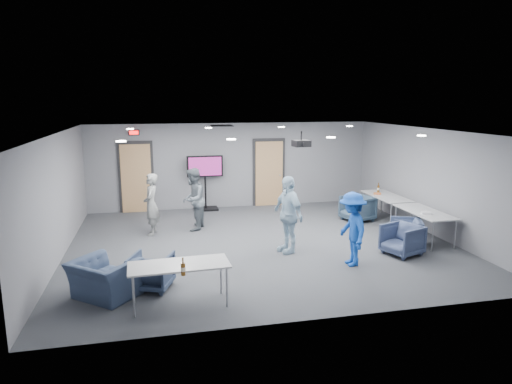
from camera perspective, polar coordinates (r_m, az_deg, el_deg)
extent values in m
plane|color=#373A3F|center=(11.12, 0.59, -6.43)|extent=(9.00, 9.00, 0.00)
plane|color=white|center=(10.61, 0.62, 7.59)|extent=(9.00, 9.00, 0.00)
cube|color=slate|center=(14.66, -2.97, 3.33)|extent=(9.00, 0.02, 2.70)
cube|color=slate|center=(7.06, 8.08, -5.66)|extent=(9.00, 0.02, 2.70)
cube|color=slate|center=(10.71, -23.53, -0.63)|extent=(0.02, 8.00, 2.70)
cube|color=slate|center=(12.59, 20.98, 1.24)|extent=(0.02, 8.00, 2.70)
cube|color=black|center=(14.48, -14.73, 1.79)|extent=(1.06, 0.06, 2.24)
cube|color=tan|center=(14.44, -14.73, 1.64)|extent=(0.90, 0.05, 2.10)
cylinder|color=#9B9FA4|center=(14.39, -13.34, 1.48)|extent=(0.04, 0.10, 0.04)
cube|color=black|center=(14.91, 1.61, 2.43)|extent=(1.06, 0.06, 2.24)
cube|color=tan|center=(14.88, 1.65, 2.30)|extent=(0.90, 0.05, 2.10)
cylinder|color=#9B9FA4|center=(14.93, 3.00, 2.12)|extent=(0.04, 0.10, 0.04)
cube|color=black|center=(14.29, -15.02, 7.19)|extent=(0.32, 0.06, 0.16)
cube|color=#FF0C0C|center=(14.25, -15.02, 7.18)|extent=(0.26, 0.02, 0.11)
cube|color=black|center=(13.27, -4.30, 8.26)|extent=(0.60, 0.60, 0.03)
cylinder|color=white|center=(8.56, -16.52, 6.09)|extent=(0.18, 0.18, 0.02)
cylinder|color=white|center=(12.14, -15.45, 7.59)|extent=(0.18, 0.18, 0.02)
cylinder|color=white|center=(8.66, -3.12, 6.60)|extent=(0.18, 0.18, 0.02)
cylinder|color=white|center=(12.21, -5.95, 7.96)|extent=(0.18, 0.18, 0.02)
cylinder|color=white|center=(9.20, 9.35, 6.75)|extent=(0.18, 0.18, 0.02)
cylinder|color=white|center=(12.60, 3.20, 8.11)|extent=(0.18, 0.18, 0.02)
cylinder|color=white|center=(10.12, 19.99, 6.63)|extent=(0.18, 0.18, 0.02)
cylinder|color=white|center=(13.29, 11.62, 8.07)|extent=(0.18, 0.18, 0.02)
imported|color=gray|center=(11.95, -12.96, -1.52)|extent=(0.46, 0.63, 1.59)
imported|color=slate|center=(12.19, -7.86, -0.90)|extent=(0.86, 0.97, 1.66)
imported|color=#AECBDF|center=(10.32, 4.01, -2.80)|extent=(0.72, 1.11, 1.76)
imported|color=#1A49AD|center=(9.71, 11.92, -4.56)|extent=(0.62, 1.03, 1.56)
imported|color=#334659|center=(13.39, 12.56, -2.00)|extent=(1.00, 0.99, 0.73)
imported|color=#3C4968|center=(11.48, 18.22, -4.77)|extent=(0.93, 0.92, 0.64)
imported|color=#3B4767|center=(10.75, 17.79, -5.70)|extent=(0.97, 0.95, 0.69)
imported|color=#34415B|center=(8.69, -12.94, -9.63)|extent=(0.91, 0.93, 0.66)
imported|color=#3C4B68|center=(8.54, -18.42, -10.27)|extent=(1.39, 1.38, 0.68)
cube|color=silver|center=(13.54, 16.00, -0.50)|extent=(0.75, 1.81, 0.03)
cylinder|color=#9B9FA4|center=(14.20, 13.29, -1.33)|extent=(0.04, 0.04, 0.70)
cylinder|color=#9B9FA4|center=(12.78, 16.50, -2.91)|extent=(0.04, 0.04, 0.70)
cylinder|color=#9B9FA4|center=(14.46, 15.41, -1.21)|extent=(0.04, 0.04, 0.70)
cylinder|color=#9B9FA4|center=(13.07, 18.78, -2.73)|extent=(0.04, 0.04, 0.70)
cube|color=silver|center=(11.95, 20.33, -2.33)|extent=(0.75, 1.80, 0.03)
cylinder|color=#9B9FA4|center=(12.56, 17.06, -3.19)|extent=(0.04, 0.04, 0.70)
cylinder|color=#9B9FA4|center=(11.22, 21.18, -5.19)|extent=(0.04, 0.04, 0.70)
cylinder|color=#9B9FA4|center=(12.86, 19.36, -3.00)|extent=(0.04, 0.04, 0.70)
cylinder|color=#9B9FA4|center=(11.56, 23.63, -4.92)|extent=(0.04, 0.04, 0.70)
cube|color=silver|center=(7.80, -9.60, -8.98)|extent=(1.69, 0.76, 0.03)
cylinder|color=#9B9FA4|center=(8.27, -4.40, -10.34)|extent=(0.04, 0.04, 0.70)
cylinder|color=#9B9FA4|center=(8.15, -15.08, -11.04)|extent=(0.04, 0.04, 0.70)
cylinder|color=#9B9FA4|center=(7.78, -3.67, -11.77)|extent=(0.04, 0.04, 0.70)
cylinder|color=#9B9FA4|center=(7.66, -15.07, -12.54)|extent=(0.04, 0.04, 0.70)
cylinder|color=#613A10|center=(7.27, -9.09, -9.50)|extent=(0.07, 0.07, 0.20)
cylinder|color=#613A10|center=(7.22, -9.13, -8.43)|extent=(0.03, 0.03, 0.09)
cylinder|color=beige|center=(7.27, -9.09, -9.50)|extent=(0.08, 0.08, 0.07)
cylinder|color=#613A10|center=(13.96, 15.04, 0.38)|extent=(0.07, 0.07, 0.20)
cylinder|color=#613A10|center=(13.94, 15.07, 0.96)|extent=(0.03, 0.03, 0.09)
cylinder|color=beige|center=(13.96, 15.04, 0.38)|extent=(0.08, 0.08, 0.07)
cube|color=#C16230|center=(13.65, 14.91, -0.19)|extent=(0.24, 0.21, 0.05)
cube|color=silver|center=(11.66, 20.54, -2.48)|extent=(0.27, 0.22, 0.05)
cube|color=black|center=(14.54, -6.28, -2.09)|extent=(0.75, 0.53, 0.06)
cylinder|color=black|center=(14.40, -6.34, 0.48)|extent=(0.06, 0.06, 1.28)
cube|color=black|center=(14.28, -6.40, 3.22)|extent=(1.12, 0.07, 0.66)
cube|color=#7F1C66|center=(14.23, -6.38, 3.19)|extent=(1.01, 0.01, 0.58)
cylinder|color=black|center=(10.91, 5.71, 7.01)|extent=(0.04, 0.04, 0.22)
cube|color=black|center=(10.93, 5.69, 6.07)|extent=(0.42, 0.37, 0.15)
cylinder|color=black|center=(10.76, 5.98, 5.98)|extent=(0.08, 0.06, 0.08)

